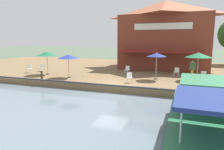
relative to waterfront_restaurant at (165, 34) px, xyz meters
name	(u,v)px	position (x,y,z in m)	size (l,w,h in m)	color
ground_plane	(111,94)	(13.28, -2.76, -4.98)	(220.00, 220.00, 0.00)	#4C5B47
quay_deck	(140,71)	(2.28, -2.76, -4.68)	(22.00, 56.00, 0.60)	brown
quay_edge_fender	(111,85)	(13.18, -2.76, -4.33)	(0.20, 50.40, 0.10)	#2D2D33
waterfront_restaurant	(165,34)	(0.00, 0.00, 0.00)	(9.87, 11.13, 8.61)	brown
patio_umbrella_mid_patio_left	(68,57)	(11.14, -7.81, -2.36)	(2.01, 2.01, 2.25)	#B7B7B7
patio_umbrella_mid_patio_right	(47,54)	(10.26, -10.92, -2.21)	(2.07, 2.07, 2.42)	#B7B7B7
patio_umbrella_back_row	(199,55)	(8.48, 3.67, -2.14)	(2.25, 2.25, 2.48)	#B7B7B7
patio_umbrella_far_corner	(157,55)	(9.22, 0.15, -2.15)	(1.79, 1.79, 2.45)	#B7B7B7
cafe_chair_facing_river	(29,68)	(9.98, -13.54, -3.90)	(0.59, 0.59, 0.85)	white
cafe_chair_mid_patio	(42,67)	(8.76, -12.86, -3.90)	(0.47, 0.47, 0.85)	white
cafe_chair_back_row_seat	(127,69)	(7.13, -3.15, -3.90)	(0.52, 0.52, 0.85)	white
cafe_chair_beside_entrance	(203,76)	(8.64, 4.14, -3.90)	(0.54, 0.54, 0.85)	white
cafe_chair_far_corner_seat	(177,71)	(6.85, 1.87, -3.90)	(0.51, 0.51, 0.85)	white
cafe_chair_under_first_umbrella	(130,77)	(11.51, -1.73, -3.90)	(0.57, 0.57, 0.85)	white
person_near_entrance	(192,67)	(7.68, 3.27, -3.32)	(0.48, 0.48, 1.69)	gold
motorboat_outer_channel	(208,117)	(18.70, 3.53, -4.03)	(8.84, 3.08, 2.39)	#287047
mooring_post	(42,75)	(12.93, -9.50, -3.97)	(0.22, 0.22, 0.80)	#473323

